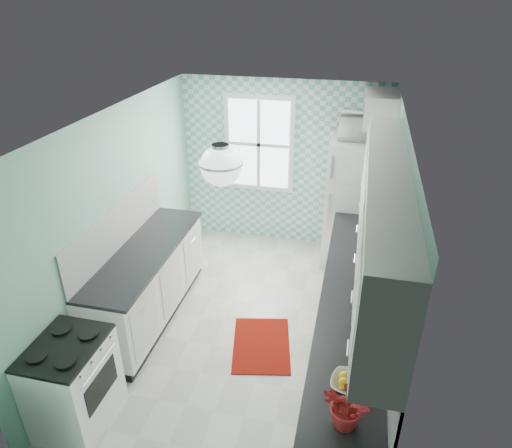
% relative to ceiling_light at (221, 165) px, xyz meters
% --- Properties ---
extents(floor, '(3.00, 4.40, 0.02)m').
position_rel_ceiling_light_xyz_m(floor, '(0.00, 0.80, -2.33)').
color(floor, beige).
rests_on(floor, ground).
extents(ceiling, '(3.00, 4.40, 0.02)m').
position_rel_ceiling_light_xyz_m(ceiling, '(0.00, 0.80, 0.19)').
color(ceiling, white).
rests_on(ceiling, wall_back).
extents(wall_back, '(3.00, 0.02, 2.50)m').
position_rel_ceiling_light_xyz_m(wall_back, '(0.00, 3.01, -1.07)').
color(wall_back, '#7AB5A2').
rests_on(wall_back, floor).
extents(wall_front, '(3.00, 0.02, 2.50)m').
position_rel_ceiling_light_xyz_m(wall_front, '(0.00, -1.41, -1.07)').
color(wall_front, '#7AB5A2').
rests_on(wall_front, floor).
extents(wall_left, '(0.02, 4.40, 2.50)m').
position_rel_ceiling_light_xyz_m(wall_left, '(-1.51, 0.80, -1.07)').
color(wall_left, '#7AB5A2').
rests_on(wall_left, floor).
extents(wall_right, '(0.02, 4.40, 2.50)m').
position_rel_ceiling_light_xyz_m(wall_right, '(1.51, 0.80, -1.07)').
color(wall_right, '#7AB5A2').
rests_on(wall_right, floor).
extents(accent_wall, '(3.00, 0.01, 2.50)m').
position_rel_ceiling_light_xyz_m(accent_wall, '(0.00, 2.99, -1.07)').
color(accent_wall, '#67BAB6').
rests_on(accent_wall, wall_back).
extents(window, '(1.04, 0.05, 1.44)m').
position_rel_ceiling_light_xyz_m(window, '(-0.35, 2.96, -0.77)').
color(window, white).
rests_on(window, wall_back).
extents(backsplash_right, '(0.02, 3.60, 0.51)m').
position_rel_ceiling_light_xyz_m(backsplash_right, '(1.49, 0.40, -1.13)').
color(backsplash_right, white).
rests_on(backsplash_right, wall_right).
extents(backsplash_left, '(0.02, 2.15, 0.51)m').
position_rel_ceiling_light_xyz_m(backsplash_left, '(-1.49, 0.73, -1.13)').
color(backsplash_left, white).
rests_on(backsplash_left, wall_left).
extents(upper_cabinets_right, '(0.33, 3.20, 0.90)m').
position_rel_ceiling_light_xyz_m(upper_cabinets_right, '(1.33, 0.20, -0.42)').
color(upper_cabinets_right, silver).
rests_on(upper_cabinets_right, wall_right).
extents(upper_cabinet_fridge, '(0.40, 0.74, 0.40)m').
position_rel_ceiling_light_xyz_m(upper_cabinet_fridge, '(1.30, 2.63, -0.07)').
color(upper_cabinet_fridge, silver).
rests_on(upper_cabinet_fridge, wall_right).
extents(ceiling_light, '(0.34, 0.34, 0.35)m').
position_rel_ceiling_light_xyz_m(ceiling_light, '(0.00, 0.00, 0.00)').
color(ceiling_light, silver).
rests_on(ceiling_light, ceiling).
extents(base_cabinets_right, '(0.60, 3.60, 0.90)m').
position_rel_ceiling_light_xyz_m(base_cabinets_right, '(1.20, 0.40, -1.87)').
color(base_cabinets_right, white).
rests_on(base_cabinets_right, floor).
extents(countertop_right, '(0.63, 3.60, 0.04)m').
position_rel_ceiling_light_xyz_m(countertop_right, '(1.19, 0.40, -1.40)').
color(countertop_right, black).
rests_on(countertop_right, base_cabinets_right).
extents(base_cabinets_left, '(0.60, 2.15, 0.90)m').
position_rel_ceiling_light_xyz_m(base_cabinets_left, '(-1.20, 0.73, -1.87)').
color(base_cabinets_left, white).
rests_on(base_cabinets_left, floor).
extents(countertop_left, '(0.63, 2.15, 0.04)m').
position_rel_ceiling_light_xyz_m(countertop_left, '(-1.19, 0.73, -1.40)').
color(countertop_left, black).
rests_on(countertop_left, base_cabinets_left).
extents(fridge, '(0.80, 0.79, 1.84)m').
position_rel_ceiling_light_xyz_m(fridge, '(1.11, 2.62, -1.41)').
color(fridge, white).
rests_on(fridge, floor).
extents(stove, '(0.58, 0.73, 0.88)m').
position_rel_ceiling_light_xyz_m(stove, '(-1.20, -0.85, -1.86)').
color(stove, white).
rests_on(stove, floor).
extents(sink, '(0.48, 0.40, 0.53)m').
position_rel_ceiling_light_xyz_m(sink, '(1.20, 1.39, -1.39)').
color(sink, silver).
rests_on(sink, countertop_right).
extents(rug, '(0.81, 1.02, 0.01)m').
position_rel_ceiling_light_xyz_m(rug, '(0.24, 0.50, -2.32)').
color(rug, '#861100').
rests_on(rug, floor).
extents(dish_towel, '(0.03, 0.22, 0.32)m').
position_rel_ceiling_light_xyz_m(dish_towel, '(0.89, 0.95, -1.84)').
color(dish_towel, '#65A8A9').
rests_on(dish_towel, base_cabinets_right).
extents(fruit_bowl, '(0.32, 0.32, 0.07)m').
position_rel_ceiling_light_xyz_m(fruit_bowl, '(1.20, -0.79, -1.35)').
color(fruit_bowl, white).
rests_on(fruit_bowl, countertop_right).
extents(potted_plant, '(0.41, 0.39, 0.36)m').
position_rel_ceiling_light_xyz_m(potted_plant, '(1.20, -1.13, -1.20)').
color(potted_plant, '#AC2E1F').
rests_on(potted_plant, countertop_right).
extents(soap_bottle, '(0.12, 0.12, 0.21)m').
position_rel_ceiling_light_xyz_m(soap_bottle, '(1.25, 1.61, -1.28)').
color(soap_bottle, '#8EB8C6').
rests_on(soap_bottle, countertop_right).
extents(microwave, '(0.61, 0.42, 0.33)m').
position_rel_ceiling_light_xyz_m(microwave, '(1.11, 2.62, -0.32)').
color(microwave, white).
rests_on(microwave, fridge).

